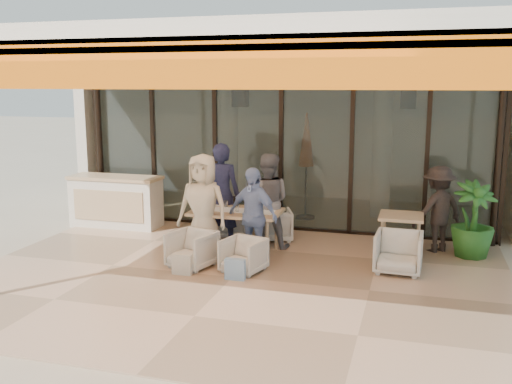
% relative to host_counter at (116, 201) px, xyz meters
% --- Properties ---
extents(ground, '(70.00, 70.00, 0.00)m').
position_rel_host_counter_xyz_m(ground, '(3.22, -2.30, -0.53)').
color(ground, '#C6B293').
rests_on(ground, ground).
extents(terrace_floor, '(8.00, 6.00, 0.01)m').
position_rel_host_counter_xyz_m(terrace_floor, '(3.22, -2.30, -0.53)').
color(terrace_floor, tan).
rests_on(terrace_floor, ground).
extents(terrace_structure, '(8.00, 6.00, 3.40)m').
position_rel_host_counter_xyz_m(terrace_structure, '(3.22, -2.56, 2.72)').
color(terrace_structure, silver).
rests_on(terrace_structure, ground).
extents(glass_storefront, '(8.08, 0.10, 3.20)m').
position_rel_host_counter_xyz_m(glass_storefront, '(3.22, 0.70, 1.07)').
color(glass_storefront, '#9EADA3').
rests_on(glass_storefront, ground).
extents(interior_block, '(9.05, 3.62, 3.52)m').
position_rel_host_counter_xyz_m(interior_block, '(3.23, 3.02, 1.70)').
color(interior_block, silver).
rests_on(interior_block, ground).
extents(host_counter, '(1.85, 0.65, 1.04)m').
position_rel_host_counter_xyz_m(host_counter, '(0.00, 0.00, 0.00)').
color(host_counter, silver).
rests_on(host_counter, ground).
extents(dining_table, '(1.50, 0.90, 0.93)m').
position_rel_host_counter_xyz_m(dining_table, '(2.86, -1.03, 0.16)').
color(dining_table, '#D3B480').
rests_on(dining_table, ground).
extents(chair_far_left, '(0.71, 0.68, 0.60)m').
position_rel_host_counter_xyz_m(chair_far_left, '(2.45, -0.09, -0.23)').
color(chair_far_left, silver).
rests_on(chair_far_left, ground).
extents(chair_far_right, '(0.79, 0.76, 0.64)m').
position_rel_host_counter_xyz_m(chair_far_right, '(3.29, -0.09, -0.21)').
color(chair_far_right, silver).
rests_on(chair_far_right, ground).
extents(chair_near_left, '(0.77, 0.75, 0.65)m').
position_rel_host_counter_xyz_m(chair_near_left, '(2.45, -1.99, -0.21)').
color(chair_near_left, silver).
rests_on(chair_near_left, ground).
extents(chair_near_right, '(0.70, 0.67, 0.59)m').
position_rel_host_counter_xyz_m(chair_near_right, '(3.29, -1.99, -0.23)').
color(chair_near_right, silver).
rests_on(chair_near_right, ground).
extents(diner_navy, '(0.71, 0.51, 1.83)m').
position_rel_host_counter_xyz_m(diner_navy, '(2.45, -0.59, 0.38)').
color(diner_navy, '#191B38').
rests_on(diner_navy, ground).
extents(diner_grey, '(0.90, 0.76, 1.67)m').
position_rel_host_counter_xyz_m(diner_grey, '(3.29, -0.59, 0.31)').
color(diner_grey, slate).
rests_on(diner_grey, ground).
extents(diner_cream, '(0.88, 0.60, 1.74)m').
position_rel_host_counter_xyz_m(diner_cream, '(2.45, -1.49, 0.34)').
color(diner_cream, beige).
rests_on(diner_cream, ground).
extents(diner_periwinkle, '(0.99, 0.68, 1.56)m').
position_rel_host_counter_xyz_m(diner_periwinkle, '(3.29, -1.49, 0.25)').
color(diner_periwinkle, '#7C96CF').
rests_on(diner_periwinkle, ground).
extents(tote_bag_cream, '(0.30, 0.10, 0.34)m').
position_rel_host_counter_xyz_m(tote_bag_cream, '(2.45, -2.39, -0.36)').
color(tote_bag_cream, silver).
rests_on(tote_bag_cream, ground).
extents(tote_bag_blue, '(0.30, 0.10, 0.34)m').
position_rel_host_counter_xyz_m(tote_bag_blue, '(3.29, -2.39, -0.36)').
color(tote_bag_blue, '#99BFD8').
rests_on(tote_bag_blue, ground).
extents(side_table, '(0.70, 0.70, 0.74)m').
position_rel_host_counter_xyz_m(side_table, '(5.56, -0.60, 0.11)').
color(side_table, '#D3B480').
rests_on(side_table, ground).
extents(side_chair, '(0.71, 0.67, 0.70)m').
position_rel_host_counter_xyz_m(side_chair, '(5.56, -1.35, -0.18)').
color(side_chair, silver).
rests_on(side_chair, ground).
extents(standing_woman, '(1.10, 1.04, 1.49)m').
position_rel_host_counter_xyz_m(standing_woman, '(6.14, -0.03, 0.22)').
color(standing_woman, black).
rests_on(standing_woman, ground).
extents(potted_palm, '(0.96, 0.96, 1.28)m').
position_rel_host_counter_xyz_m(potted_palm, '(6.69, -0.20, 0.11)').
color(potted_palm, '#1E5919').
rests_on(potted_palm, ground).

